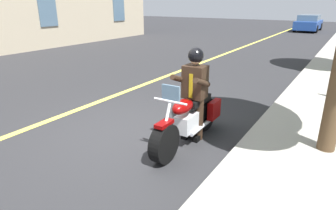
% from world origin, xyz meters
% --- Properties ---
extents(ground_plane, '(80.00, 80.00, 0.00)m').
position_xyz_m(ground_plane, '(0.00, 0.00, 0.00)').
color(ground_plane, '#28282B').
extents(lane_center_stripe, '(60.00, 0.16, 0.01)m').
position_xyz_m(lane_center_stripe, '(0.00, -2.00, 0.01)').
color(lane_center_stripe, '#E5DB4C').
rests_on(lane_center_stripe, ground_plane).
extents(motorcycle_main, '(2.21, 0.61, 1.26)m').
position_xyz_m(motorcycle_main, '(-0.29, 1.10, 0.45)').
color(motorcycle_main, black).
rests_on(motorcycle_main, ground_plane).
extents(rider_main, '(0.62, 0.55, 1.74)m').
position_xyz_m(rider_main, '(-0.48, 1.09, 1.04)').
color(rider_main, black).
rests_on(rider_main, ground_plane).
extents(car_silver, '(4.60, 1.92, 1.40)m').
position_xyz_m(car_silver, '(-24.91, -0.36, 0.69)').
color(car_silver, navy).
rests_on(car_silver, ground_plane).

